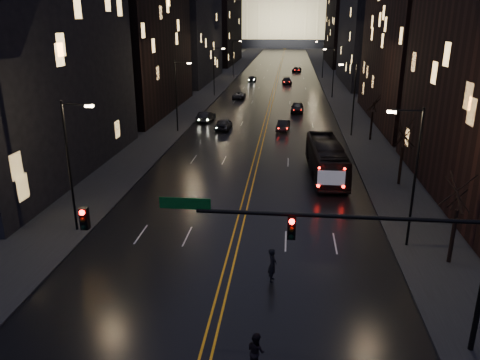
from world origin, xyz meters
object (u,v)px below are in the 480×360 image
(bus, at_px, (326,159))
(receding_car_a, at_px, (283,125))
(oncoming_car_b, at_px, (206,117))
(oncoming_car_a, at_px, (223,124))
(traffic_signal, at_px, (349,241))
(pedestrian_a, at_px, (272,265))
(pedestrian_b, at_px, (256,351))

(bus, relative_size, receding_car_a, 2.87)
(bus, bearing_deg, oncoming_car_b, 120.52)
(bus, distance_m, oncoming_car_b, 27.41)
(bus, distance_m, oncoming_car_a, 21.82)
(traffic_signal, xyz_separation_m, oncoming_car_b, (-14.41, 46.82, -4.36))
(oncoming_car_a, bearing_deg, receding_car_a, -176.30)
(traffic_signal, height_order, oncoming_car_a, traffic_signal)
(receding_car_a, bearing_deg, pedestrian_a, -83.13)
(oncoming_car_a, bearing_deg, traffic_signal, 106.95)
(pedestrian_a, xyz_separation_m, pedestrian_b, (-0.39, -7.00, -0.12))
(pedestrian_a, bearing_deg, oncoming_car_a, 16.10)
(bus, height_order, pedestrian_a, bus)
(oncoming_car_a, distance_m, pedestrian_b, 44.85)
(receding_car_a, bearing_deg, oncoming_car_b, 165.01)
(oncoming_car_a, xyz_separation_m, receding_car_a, (7.84, 0.23, -0.12))
(oncoming_car_a, bearing_deg, pedestrian_a, 104.08)
(pedestrian_b, bearing_deg, oncoming_car_b, -26.99)
(bus, bearing_deg, pedestrian_a, -105.71)
(oncoming_car_a, bearing_deg, oncoming_car_b, -53.50)
(bus, distance_m, pedestrian_a, 19.54)
(oncoming_car_a, bearing_deg, pedestrian_b, 101.72)
(traffic_signal, height_order, pedestrian_a, traffic_signal)
(traffic_signal, xyz_separation_m, bus, (0.87, 24.08, -3.49))
(pedestrian_b, bearing_deg, traffic_signal, -101.01)
(bus, height_order, oncoming_car_a, bus)
(receding_car_a, bearing_deg, pedestrian_b, -83.66)
(bus, relative_size, pedestrian_b, 6.69)
(pedestrian_a, bearing_deg, traffic_signal, -142.50)
(bus, height_order, oncoming_car_b, bus)
(traffic_signal, distance_m, pedestrian_a, 7.27)
(oncoming_car_a, relative_size, pedestrian_a, 2.32)
(receding_car_a, height_order, pedestrian_b, pedestrian_b)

